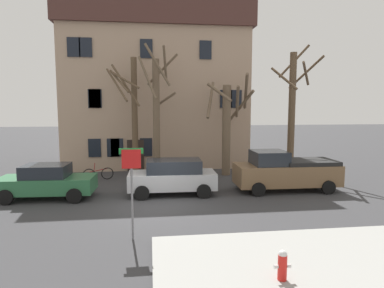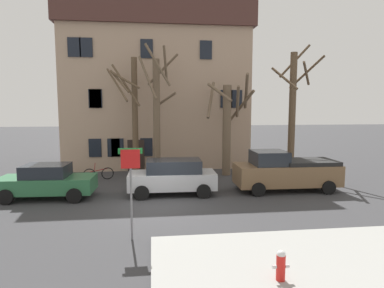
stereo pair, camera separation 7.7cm
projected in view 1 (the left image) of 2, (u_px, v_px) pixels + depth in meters
The scene contains 12 objects.
ground_plane at pixel (157, 206), 14.31m from camera, with size 120.00×120.00×0.00m, color #38383A.
building_main at pixel (156, 85), 24.70m from camera, with size 13.23×6.68×11.54m.
tree_bare_near at pixel (133, 112), 20.24m from camera, with size 2.12×2.11×7.26m.
tree_bare_mid at pixel (157, 111), 19.96m from camera, with size 2.48×2.49×7.88m.
tree_bare_far at pixel (227, 123), 20.55m from camera, with size 3.04×3.10×6.23m.
tree_bare_end at pixel (292, 108), 20.71m from camera, with size 3.13×3.11×8.19m.
car_green_sedan at pixel (47, 182), 15.40m from camera, with size 4.40×2.14×1.62m.
car_silver_wagon at pixel (173, 176), 16.16m from camera, with size 4.26×2.03×1.72m.
pickup_truck_brown at pixel (285, 171), 16.93m from camera, with size 5.23×2.23×2.06m.
fire_hydrant at pixel (282, 265), 7.96m from camera, with size 0.42×0.22×0.75m.
street_sign_pole at pixel (132, 177), 10.49m from camera, with size 0.76×0.07×2.99m.
bicycle_leaning at pixel (98, 174), 19.34m from camera, with size 1.71×0.47×1.03m.
Camera 1 is at (-0.24, -14.00, 4.29)m, focal length 30.95 mm.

